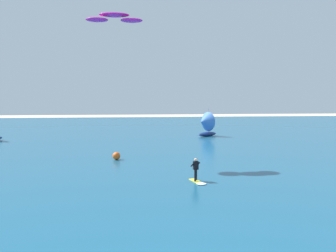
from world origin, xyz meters
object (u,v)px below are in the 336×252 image
at_px(kite, 114,18).
at_px(marker_buoy, 116,156).
at_px(sailboat_mid_left, 205,124).
at_px(kitesurfer, 197,173).

xyz_separation_m(kite, marker_buoy, (-0.03, 1.74, -12.46)).
distance_m(kite, sailboat_mid_left, 26.09).
height_order(sailboat_mid_left, marker_buoy, sailboat_mid_left).
relative_size(kite, sailboat_mid_left, 1.21).
bearing_deg(sailboat_mid_left, kitesurfer, -102.98).
distance_m(kitesurfer, marker_buoy, 11.23).
bearing_deg(marker_buoy, sailboat_mid_left, 56.05).
xyz_separation_m(kite, sailboat_mid_left, (12.38, 20.18, -10.97)).
bearing_deg(kitesurfer, marker_buoy, 122.12).
xyz_separation_m(sailboat_mid_left, marker_buoy, (-12.41, -18.43, -1.49)).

